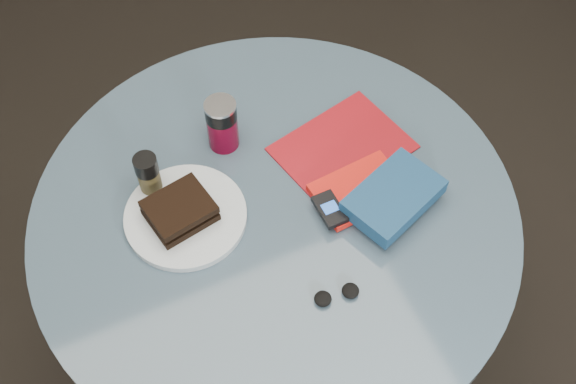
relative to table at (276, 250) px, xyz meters
name	(u,v)px	position (x,y,z in m)	size (l,w,h in m)	color
ground	(279,350)	(0.00, 0.00, -0.59)	(4.00, 4.00, 0.00)	black
table	(276,250)	(0.00, 0.00, 0.00)	(1.00, 1.00, 0.75)	black
plate	(186,216)	(-0.17, 0.06, 0.17)	(0.25, 0.25, 0.02)	silver
sandwich	(180,211)	(-0.18, 0.06, 0.20)	(0.14, 0.13, 0.04)	black
soda_can	(222,124)	(-0.03, 0.21, 0.23)	(0.09, 0.09, 0.13)	#62041D
pepper_grinder	(148,175)	(-0.21, 0.15, 0.22)	(0.05, 0.05, 0.11)	#3D341A
magazine	(343,148)	(0.20, 0.08, 0.17)	(0.27, 0.20, 0.00)	maroon
red_book	(359,190)	(0.18, -0.03, 0.18)	(0.18, 0.12, 0.02)	red
novel	(394,197)	(0.22, -0.09, 0.20)	(0.19, 0.12, 0.04)	navy
mp3_player	(330,209)	(0.09, -0.06, 0.19)	(0.05, 0.08, 0.01)	black
headphones	(337,295)	(0.03, -0.22, 0.17)	(0.09, 0.04, 0.02)	black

